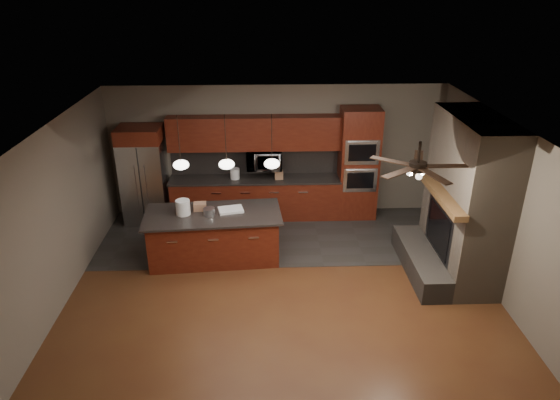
{
  "coord_description": "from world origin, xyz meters",
  "views": [
    {
      "loc": [
        -0.29,
        -7.07,
        4.83
      ],
      "look_at": [
        -0.02,
        0.6,
        1.34
      ],
      "focal_mm": 32.0,
      "sensor_mm": 36.0,
      "label": 1
    }
  ],
  "objects_px": {
    "oven_tower": "(358,164)",
    "white_bucket": "(183,207)",
    "cardboard_box": "(200,206)",
    "counter_bucket": "(235,174)",
    "microwave": "(264,159)",
    "paint_can": "(209,212)",
    "kitchen_island": "(214,236)",
    "refrigerator": "(144,175)",
    "paint_tray": "(231,210)",
    "counter_box": "(279,175)"
  },
  "relations": [
    {
      "from": "cardboard_box",
      "to": "counter_box",
      "type": "height_order",
      "value": "counter_box"
    },
    {
      "from": "cardboard_box",
      "to": "white_bucket",
      "type": "bearing_deg",
      "value": -152.57
    },
    {
      "from": "refrigerator",
      "to": "counter_bucket",
      "type": "relative_size",
      "value": 9.23
    },
    {
      "from": "paint_tray",
      "to": "counter_bucket",
      "type": "distance_m",
      "value": 1.62
    },
    {
      "from": "paint_tray",
      "to": "counter_box",
      "type": "bearing_deg",
      "value": 47.16
    },
    {
      "from": "kitchen_island",
      "to": "paint_can",
      "type": "distance_m",
      "value": 0.53
    },
    {
      "from": "oven_tower",
      "to": "kitchen_island",
      "type": "distance_m",
      "value": 3.45
    },
    {
      "from": "oven_tower",
      "to": "paint_tray",
      "type": "xyz_separation_m",
      "value": [
        -2.59,
        -1.61,
        -0.25
      ]
    },
    {
      "from": "oven_tower",
      "to": "paint_tray",
      "type": "distance_m",
      "value": 3.06
    },
    {
      "from": "oven_tower",
      "to": "microwave",
      "type": "distance_m",
      "value": 1.98
    },
    {
      "from": "oven_tower",
      "to": "refrigerator",
      "type": "height_order",
      "value": "oven_tower"
    },
    {
      "from": "microwave",
      "to": "counter_bucket",
      "type": "relative_size",
      "value": 3.28
    },
    {
      "from": "cardboard_box",
      "to": "counter_bucket",
      "type": "relative_size",
      "value": 1.01
    },
    {
      "from": "oven_tower",
      "to": "cardboard_box",
      "type": "relative_size",
      "value": 10.59
    },
    {
      "from": "counter_box",
      "to": "paint_can",
      "type": "bearing_deg",
      "value": -130.67
    },
    {
      "from": "oven_tower",
      "to": "white_bucket",
      "type": "bearing_deg",
      "value": -153.39
    },
    {
      "from": "oven_tower",
      "to": "white_bucket",
      "type": "xyz_separation_m",
      "value": [
        -3.43,
        -1.72,
        -0.14
      ]
    },
    {
      "from": "microwave",
      "to": "paint_tray",
      "type": "height_order",
      "value": "microwave"
    },
    {
      "from": "microwave",
      "to": "refrigerator",
      "type": "xyz_separation_m",
      "value": [
        -2.49,
        -0.13,
        -0.27
      ]
    },
    {
      "from": "kitchen_island",
      "to": "counter_bucket",
      "type": "relative_size",
      "value": 11.26
    },
    {
      "from": "microwave",
      "to": "kitchen_island",
      "type": "distance_m",
      "value": 2.16
    },
    {
      "from": "microwave",
      "to": "paint_can",
      "type": "relative_size",
      "value": 3.6
    },
    {
      "from": "white_bucket",
      "to": "oven_tower",
      "type": "bearing_deg",
      "value": 26.61
    },
    {
      "from": "white_bucket",
      "to": "cardboard_box",
      "type": "bearing_deg",
      "value": 31.37
    },
    {
      "from": "oven_tower",
      "to": "kitchen_island",
      "type": "xyz_separation_m",
      "value": [
        -2.91,
        -1.7,
        -0.73
      ]
    },
    {
      "from": "refrigerator",
      "to": "paint_tray",
      "type": "relative_size",
      "value": 4.73
    },
    {
      "from": "white_bucket",
      "to": "paint_can",
      "type": "xyz_separation_m",
      "value": [
        0.46,
        -0.06,
        -0.07
      ]
    },
    {
      "from": "paint_can",
      "to": "paint_tray",
      "type": "height_order",
      "value": "paint_can"
    },
    {
      "from": "white_bucket",
      "to": "cardboard_box",
      "type": "distance_m",
      "value": 0.33
    },
    {
      "from": "kitchen_island",
      "to": "paint_can",
      "type": "xyz_separation_m",
      "value": [
        -0.05,
        -0.07,
        0.52
      ]
    },
    {
      "from": "white_bucket",
      "to": "counter_bucket",
      "type": "distance_m",
      "value": 1.92
    },
    {
      "from": "counter_bucket",
      "to": "paint_tray",
      "type": "bearing_deg",
      "value": -90.11
    },
    {
      "from": "microwave",
      "to": "paint_can",
      "type": "distance_m",
      "value": 2.11
    },
    {
      "from": "refrigerator",
      "to": "paint_can",
      "type": "xyz_separation_m",
      "value": [
        1.5,
        -1.7,
        -0.04
      ]
    },
    {
      "from": "paint_can",
      "to": "counter_box",
      "type": "height_order",
      "value": "counter_box"
    },
    {
      "from": "paint_tray",
      "to": "cardboard_box",
      "type": "height_order",
      "value": "cardboard_box"
    },
    {
      "from": "counter_bucket",
      "to": "counter_box",
      "type": "relative_size",
      "value": 1.2
    },
    {
      "from": "kitchen_island",
      "to": "cardboard_box",
      "type": "xyz_separation_m",
      "value": [
        -0.24,
        0.15,
        0.53
      ]
    },
    {
      "from": "microwave",
      "to": "counter_bucket",
      "type": "height_order",
      "value": "microwave"
    },
    {
      "from": "cardboard_box",
      "to": "counter_box",
      "type": "bearing_deg",
      "value": 41.53
    },
    {
      "from": "kitchen_island",
      "to": "microwave",
      "type": "bearing_deg",
      "value": 57.82
    },
    {
      "from": "cardboard_box",
      "to": "counter_bucket",
      "type": "bearing_deg",
      "value": 66.24
    },
    {
      "from": "kitchen_island",
      "to": "counter_box",
      "type": "xyz_separation_m",
      "value": [
        1.24,
        1.66,
        0.53
      ]
    },
    {
      "from": "microwave",
      "to": "oven_tower",
      "type": "bearing_deg",
      "value": -1.66
    },
    {
      "from": "microwave",
      "to": "paint_tray",
      "type": "relative_size",
      "value": 1.68
    },
    {
      "from": "microwave",
      "to": "white_bucket",
      "type": "bearing_deg",
      "value": -129.32
    },
    {
      "from": "microwave",
      "to": "paint_can",
      "type": "bearing_deg",
      "value": -118.38
    },
    {
      "from": "white_bucket",
      "to": "counter_box",
      "type": "height_order",
      "value": "white_bucket"
    },
    {
      "from": "oven_tower",
      "to": "counter_box",
      "type": "bearing_deg",
      "value": -178.54
    },
    {
      "from": "white_bucket",
      "to": "paint_tray",
      "type": "height_order",
      "value": "white_bucket"
    }
  ]
}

